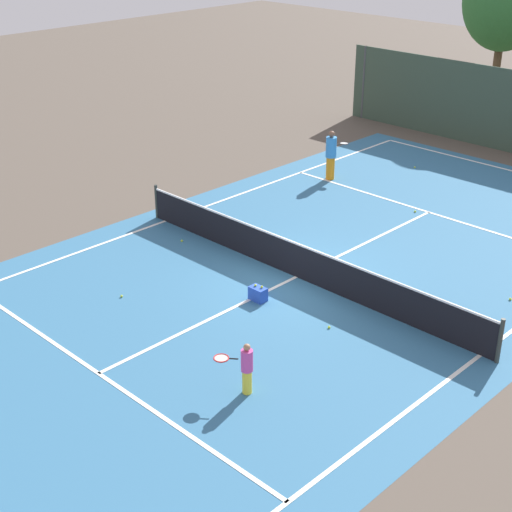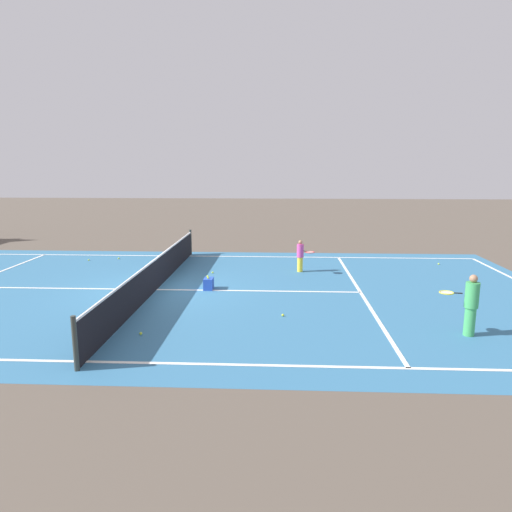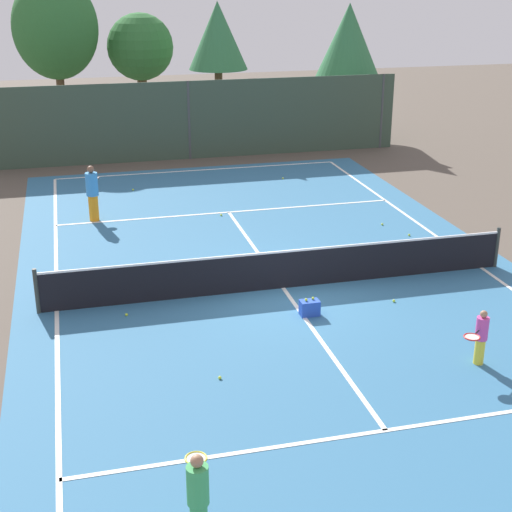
{
  "view_description": "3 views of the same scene",
  "coord_description": "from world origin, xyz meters",
  "px_view_note": "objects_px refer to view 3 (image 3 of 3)",
  "views": [
    {
      "loc": [
        12.12,
        -13.93,
        9.43
      ],
      "look_at": [
        -0.74,
        -0.81,
        0.65
      ],
      "focal_mm": 54.13,
      "sensor_mm": 36.0,
      "label": 1
    },
    {
      "loc": [
        -14.12,
        -3.85,
        3.9
      ],
      "look_at": [
        -0.08,
        -3.16,
        1.14
      ],
      "focal_mm": 32.84,
      "sensor_mm": 36.0,
      "label": 2
    },
    {
      "loc": [
        -4.9,
        -16.6,
        7.52
      ],
      "look_at": [
        -0.96,
        -1.04,
        1.34
      ],
      "focal_mm": 52.92,
      "sensor_mm": 36.0,
      "label": 3
    }
  ],
  "objects_px": {
    "tennis_ball_1": "(409,235)",
    "tennis_ball_7": "(382,224)",
    "tennis_ball_2": "(220,378)",
    "tennis_ball_8": "(283,178)",
    "player_2": "(198,497)",
    "ball_crate": "(310,308)",
    "player_1": "(481,337)",
    "player_0": "(93,193)",
    "tennis_ball_6": "(221,215)",
    "tennis_ball_0": "(126,315)",
    "tennis_ball_5": "(133,190)",
    "tennis_ball_3": "(394,301)"
  },
  "relations": [
    {
      "from": "tennis_ball_3",
      "to": "player_1",
      "type": "bearing_deg",
      "value": -82.76
    },
    {
      "from": "tennis_ball_8",
      "to": "tennis_ball_3",
      "type": "bearing_deg",
      "value": -92.64
    },
    {
      "from": "tennis_ball_2",
      "to": "ball_crate",
      "type": "bearing_deg",
      "value": 42.02
    },
    {
      "from": "tennis_ball_2",
      "to": "tennis_ball_8",
      "type": "bearing_deg",
      "value": 69.16
    },
    {
      "from": "tennis_ball_6",
      "to": "tennis_ball_2",
      "type": "bearing_deg",
      "value": -101.86
    },
    {
      "from": "tennis_ball_1",
      "to": "tennis_ball_6",
      "type": "xyz_separation_m",
      "value": [
        -5.05,
        3.27,
        0.0
      ]
    },
    {
      "from": "player_2",
      "to": "tennis_ball_0",
      "type": "relative_size",
      "value": 21.93
    },
    {
      "from": "player_2",
      "to": "tennis_ball_7",
      "type": "distance_m",
      "value": 14.58
    },
    {
      "from": "tennis_ball_5",
      "to": "tennis_ball_7",
      "type": "xyz_separation_m",
      "value": [
        7.13,
        -5.81,
        0.0
      ]
    },
    {
      "from": "player_0",
      "to": "tennis_ball_6",
      "type": "bearing_deg",
      "value": -7.66
    },
    {
      "from": "player_2",
      "to": "tennis_ball_3",
      "type": "height_order",
      "value": "player_2"
    },
    {
      "from": "player_1",
      "to": "tennis_ball_0",
      "type": "height_order",
      "value": "player_1"
    },
    {
      "from": "tennis_ball_0",
      "to": "tennis_ball_3",
      "type": "distance_m",
      "value": 6.33
    },
    {
      "from": "ball_crate",
      "to": "tennis_ball_6",
      "type": "height_order",
      "value": "ball_crate"
    },
    {
      "from": "player_2",
      "to": "tennis_ball_5",
      "type": "bearing_deg",
      "value": 87.4
    },
    {
      "from": "tennis_ball_7",
      "to": "tennis_ball_8",
      "type": "distance_m",
      "value": 6.17
    },
    {
      "from": "tennis_ball_3",
      "to": "tennis_ball_6",
      "type": "xyz_separation_m",
      "value": [
        -2.65,
        7.56,
        0.0
      ]
    },
    {
      "from": "player_1",
      "to": "ball_crate",
      "type": "distance_m",
      "value": 4.0
    },
    {
      "from": "player_1",
      "to": "tennis_ball_0",
      "type": "xyz_separation_m",
      "value": [
        -6.69,
        4.0,
        -0.58
      ]
    },
    {
      "from": "ball_crate",
      "to": "tennis_ball_8",
      "type": "distance_m",
      "value": 11.89
    },
    {
      "from": "tennis_ball_1",
      "to": "tennis_ball_5",
      "type": "xyz_separation_m",
      "value": [
        -7.52,
        6.93,
        0.0
      ]
    },
    {
      "from": "player_1",
      "to": "tennis_ball_2",
      "type": "xyz_separation_m",
      "value": [
        -5.18,
        0.69,
        -0.58
      ]
    },
    {
      "from": "player_2",
      "to": "tennis_ball_0",
      "type": "bearing_deg",
      "value": 92.57
    },
    {
      "from": "tennis_ball_1",
      "to": "tennis_ball_7",
      "type": "relative_size",
      "value": 1.0
    },
    {
      "from": "tennis_ball_1",
      "to": "tennis_ball_2",
      "type": "relative_size",
      "value": 1.0
    },
    {
      "from": "ball_crate",
      "to": "tennis_ball_8",
      "type": "height_order",
      "value": "ball_crate"
    },
    {
      "from": "player_1",
      "to": "tennis_ball_2",
      "type": "height_order",
      "value": "player_1"
    },
    {
      "from": "tennis_ball_1",
      "to": "tennis_ball_3",
      "type": "height_order",
      "value": "same"
    },
    {
      "from": "ball_crate",
      "to": "tennis_ball_2",
      "type": "distance_m",
      "value": 3.49
    },
    {
      "from": "tennis_ball_5",
      "to": "tennis_ball_3",
      "type": "bearing_deg",
      "value": -65.45
    },
    {
      "from": "ball_crate",
      "to": "tennis_ball_3",
      "type": "relative_size",
      "value": 6.73
    },
    {
      "from": "tennis_ball_3",
      "to": "tennis_ball_8",
      "type": "xyz_separation_m",
      "value": [
        0.53,
        11.4,
        0.0
      ]
    },
    {
      "from": "tennis_ball_3",
      "to": "tennis_ball_6",
      "type": "distance_m",
      "value": 8.01
    },
    {
      "from": "tennis_ball_1",
      "to": "tennis_ball_7",
      "type": "bearing_deg",
      "value": 109.1
    },
    {
      "from": "tennis_ball_1",
      "to": "tennis_ball_5",
      "type": "distance_m",
      "value": 10.22
    },
    {
      "from": "ball_crate",
      "to": "tennis_ball_2",
      "type": "xyz_separation_m",
      "value": [
        -2.59,
        -2.33,
        -0.15
      ]
    },
    {
      "from": "player_2",
      "to": "tennis_ball_5",
      "type": "height_order",
      "value": "player_2"
    },
    {
      "from": "tennis_ball_7",
      "to": "player_2",
      "type": "bearing_deg",
      "value": -123.07
    },
    {
      "from": "tennis_ball_1",
      "to": "tennis_ball_5",
      "type": "relative_size",
      "value": 1.0
    },
    {
      "from": "tennis_ball_0",
      "to": "tennis_ball_8",
      "type": "height_order",
      "value": "same"
    },
    {
      "from": "tennis_ball_5",
      "to": "tennis_ball_0",
      "type": "bearing_deg",
      "value": -96.34
    },
    {
      "from": "tennis_ball_0",
      "to": "ball_crate",
      "type": "bearing_deg",
      "value": -13.47
    },
    {
      "from": "tennis_ball_3",
      "to": "player_0",
      "type": "bearing_deg",
      "value": 129.33
    },
    {
      "from": "ball_crate",
      "to": "player_0",
      "type": "bearing_deg",
      "value": 118.27
    },
    {
      "from": "tennis_ball_2",
      "to": "tennis_ball_6",
      "type": "height_order",
      "value": "same"
    },
    {
      "from": "tennis_ball_2",
      "to": "tennis_ball_5",
      "type": "xyz_separation_m",
      "value": [
        -0.35,
        13.73,
        0.0
      ]
    },
    {
      "from": "tennis_ball_7",
      "to": "tennis_ball_8",
      "type": "bearing_deg",
      "value": 103.9
    },
    {
      "from": "tennis_ball_1",
      "to": "tennis_ball_2",
      "type": "distance_m",
      "value": 9.88
    },
    {
      "from": "player_2",
      "to": "ball_crate",
      "type": "xyz_separation_m",
      "value": [
        3.76,
        6.61,
        -0.57
      ]
    },
    {
      "from": "player_0",
      "to": "tennis_ball_0",
      "type": "height_order",
      "value": "player_0"
    }
  ]
}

